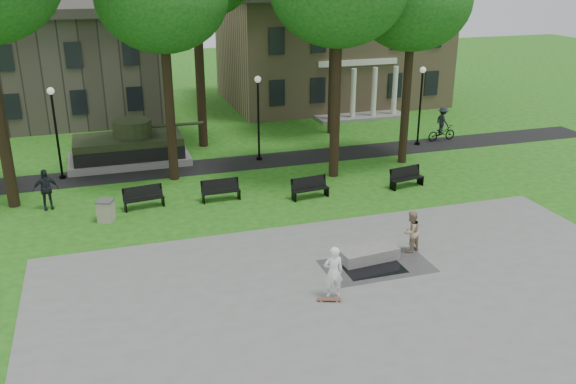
# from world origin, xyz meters

# --- Properties ---
(ground) EXTENTS (120.00, 120.00, 0.00)m
(ground) POSITION_xyz_m (0.00, 0.00, 0.00)
(ground) COLOR #1F5A15
(ground) RESTS_ON ground
(plaza) EXTENTS (22.00, 16.00, 0.02)m
(plaza) POSITION_xyz_m (0.00, -5.00, 0.01)
(plaza) COLOR gray
(plaza) RESTS_ON ground
(footpath) EXTENTS (44.00, 2.60, 0.01)m
(footpath) POSITION_xyz_m (0.00, 12.00, 0.01)
(footpath) COLOR black
(footpath) RESTS_ON ground
(building_right) EXTENTS (17.00, 12.00, 8.60)m
(building_right) POSITION_xyz_m (10.00, 26.00, 4.34)
(building_right) COLOR #9E8460
(building_right) RESTS_ON ground
(building_left) EXTENTS (15.00, 10.00, 7.20)m
(building_left) POSITION_xyz_m (-11.00, 26.50, 3.60)
(building_left) COLOR #4C443D
(building_left) RESTS_ON ground
(tree_3) EXTENTS (6.00, 6.00, 11.19)m
(tree_3) POSITION_xyz_m (8.00, 9.50, 8.60)
(tree_3) COLOR black
(tree_3) RESTS_ON ground
(lamp_left) EXTENTS (0.36, 0.36, 4.73)m
(lamp_left) POSITION_xyz_m (-10.00, 12.30, 2.79)
(lamp_left) COLOR black
(lamp_left) RESTS_ON ground
(lamp_mid) EXTENTS (0.36, 0.36, 4.73)m
(lamp_mid) POSITION_xyz_m (0.50, 12.30, 2.79)
(lamp_mid) COLOR black
(lamp_mid) RESTS_ON ground
(lamp_right) EXTENTS (0.36, 0.36, 4.73)m
(lamp_right) POSITION_xyz_m (10.50, 12.30, 2.79)
(lamp_right) COLOR black
(lamp_right) RESTS_ON ground
(tank_monument) EXTENTS (7.45, 3.40, 2.40)m
(tank_monument) POSITION_xyz_m (-6.46, 14.00, 0.86)
(tank_monument) COLOR gray
(tank_monument) RESTS_ON ground
(puddle) EXTENTS (2.20, 1.20, 0.00)m
(puddle) POSITION_xyz_m (1.09, -1.65, 0.02)
(puddle) COLOR black
(puddle) RESTS_ON plaza
(concrete_block) EXTENTS (2.29, 1.21, 0.45)m
(concrete_block) POSITION_xyz_m (1.20, -0.84, 0.24)
(concrete_block) COLOR gray
(concrete_block) RESTS_ON plaza
(skateboard) EXTENTS (0.80, 0.46, 0.07)m
(skateboard) POSITION_xyz_m (-1.28, -3.20, 0.06)
(skateboard) COLOR brown
(skateboard) RESTS_ON plaza
(skateboarder) EXTENTS (0.70, 0.49, 1.83)m
(skateboarder) POSITION_xyz_m (-1.06, -2.97, 0.94)
(skateboarder) COLOR white
(skateboarder) RESTS_ON plaza
(friend_watching) EXTENTS (0.99, 0.90, 1.65)m
(friend_watching) POSITION_xyz_m (3.02, -0.69, 0.85)
(friend_watching) COLOR tan
(friend_watching) RESTS_ON plaza
(pedestrian_walker) EXTENTS (1.18, 0.68, 1.89)m
(pedestrian_walker) POSITION_xyz_m (-10.50, 8.13, 0.94)
(pedestrian_walker) COLOR #1F222A
(pedestrian_walker) RESTS_ON ground
(cyclist) EXTENTS (1.96, 1.13, 2.12)m
(cyclist) POSITION_xyz_m (12.37, 12.67, 0.87)
(cyclist) COLOR black
(cyclist) RESTS_ON ground
(park_bench_0) EXTENTS (1.84, 0.75, 1.00)m
(park_bench_0) POSITION_xyz_m (-6.33, 7.00, 0.52)
(park_bench_0) COLOR black
(park_bench_0) RESTS_ON ground
(park_bench_1) EXTENTS (1.81, 0.55, 1.00)m
(park_bench_1) POSITION_xyz_m (-2.82, 6.86, 0.52)
(park_bench_1) COLOR black
(park_bench_1) RESTS_ON ground
(park_bench_2) EXTENTS (1.84, 0.71, 1.00)m
(park_bench_2) POSITION_xyz_m (1.26, 5.90, 0.52)
(park_bench_2) COLOR black
(park_bench_2) RESTS_ON ground
(park_bench_3) EXTENTS (1.85, 0.84, 1.00)m
(park_bench_3) POSITION_xyz_m (6.32, 5.88, 0.52)
(park_bench_3) COLOR black
(park_bench_3) RESTS_ON ground
(trash_bin) EXTENTS (0.87, 0.87, 0.96)m
(trash_bin) POSITION_xyz_m (-8.03, 5.91, 0.49)
(trash_bin) COLOR #AF9F90
(trash_bin) RESTS_ON ground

